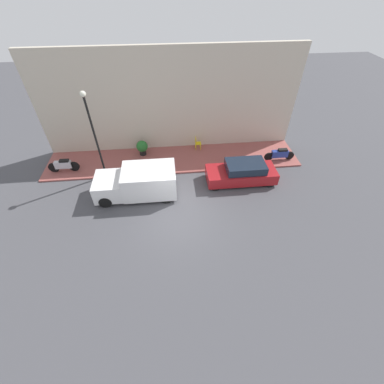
{
  "coord_description": "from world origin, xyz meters",
  "views": [
    {
      "loc": [
        -9.25,
        0.2,
        10.37
      ],
      "look_at": [
        1.33,
        -0.86,
        0.6
      ],
      "focal_mm": 24.0,
      "sensor_mm": 36.0,
      "label": 1
    }
  ],
  "objects_px": {
    "potted_plant": "(142,147)",
    "cafe_chair": "(197,142)",
    "parked_car": "(242,173)",
    "motorcycle_blue": "(280,154)",
    "delivery_van": "(137,182)",
    "streetlamp": "(92,127)",
    "scooter_silver": "(63,165)"
  },
  "relations": [
    {
      "from": "delivery_van",
      "to": "streetlamp",
      "type": "bearing_deg",
      "value": 48.97
    },
    {
      "from": "parked_car",
      "to": "potted_plant",
      "type": "height_order",
      "value": "parked_car"
    },
    {
      "from": "scooter_silver",
      "to": "streetlamp",
      "type": "xyz_separation_m",
      "value": [
        -0.64,
        -2.66,
        2.86
      ]
    },
    {
      "from": "motorcycle_blue",
      "to": "potted_plant",
      "type": "bearing_deg",
      "value": 80.31
    },
    {
      "from": "motorcycle_blue",
      "to": "streetlamp",
      "type": "xyz_separation_m",
      "value": [
        -0.48,
        11.54,
        2.87
      ]
    },
    {
      "from": "streetlamp",
      "to": "potted_plant",
      "type": "xyz_separation_m",
      "value": [
        2.07,
        -2.28,
        -2.73
      ]
    },
    {
      "from": "scooter_silver",
      "to": "cafe_chair",
      "type": "bearing_deg",
      "value": -78.74
    },
    {
      "from": "motorcycle_blue",
      "to": "scooter_silver",
      "type": "relative_size",
      "value": 1.06
    },
    {
      "from": "potted_plant",
      "to": "cafe_chair",
      "type": "bearing_deg",
      "value": -85.21
    },
    {
      "from": "streetlamp",
      "to": "potted_plant",
      "type": "distance_m",
      "value": 4.12
    },
    {
      "from": "parked_car",
      "to": "cafe_chair",
      "type": "height_order",
      "value": "parked_car"
    },
    {
      "from": "parked_car",
      "to": "cafe_chair",
      "type": "xyz_separation_m",
      "value": [
        3.73,
        2.33,
        -0.02
      ]
    },
    {
      "from": "potted_plant",
      "to": "delivery_van",
      "type": "bearing_deg",
      "value": 178.81
    },
    {
      "from": "parked_car",
      "to": "streetlamp",
      "type": "height_order",
      "value": "streetlamp"
    },
    {
      "from": "delivery_van",
      "to": "motorcycle_blue",
      "type": "distance_m",
      "value": 9.65
    },
    {
      "from": "parked_car",
      "to": "streetlamp",
      "type": "relative_size",
      "value": 0.79
    },
    {
      "from": "delivery_van",
      "to": "scooter_silver",
      "type": "xyz_separation_m",
      "value": [
        2.55,
        4.85,
        -0.32
      ]
    },
    {
      "from": "streetlamp",
      "to": "potted_plant",
      "type": "relative_size",
      "value": 5.08
    },
    {
      "from": "motorcycle_blue",
      "to": "cafe_chair",
      "type": "distance_m",
      "value": 5.73
    },
    {
      "from": "scooter_silver",
      "to": "potted_plant",
      "type": "height_order",
      "value": "potted_plant"
    },
    {
      "from": "delivery_van",
      "to": "streetlamp",
      "type": "xyz_separation_m",
      "value": [
        1.91,
        2.2,
        2.54
      ]
    },
    {
      "from": "delivery_van",
      "to": "motorcycle_blue",
      "type": "bearing_deg",
      "value": -75.61
    },
    {
      "from": "parked_car",
      "to": "scooter_silver",
      "type": "relative_size",
      "value": 2.19
    },
    {
      "from": "parked_car",
      "to": "motorcycle_blue",
      "type": "distance_m",
      "value": 3.57
    },
    {
      "from": "motorcycle_blue",
      "to": "scooter_silver",
      "type": "height_order",
      "value": "scooter_silver"
    },
    {
      "from": "delivery_van",
      "to": "scooter_silver",
      "type": "bearing_deg",
      "value": 62.27
    },
    {
      "from": "parked_car",
      "to": "delivery_van",
      "type": "height_order",
      "value": "delivery_van"
    },
    {
      "from": "parked_car",
      "to": "scooter_silver",
      "type": "bearing_deg",
      "value": 79.93
    },
    {
      "from": "potted_plant",
      "to": "parked_car",
      "type": "bearing_deg",
      "value": -118.81
    },
    {
      "from": "scooter_silver",
      "to": "potted_plant",
      "type": "distance_m",
      "value": 5.14
    },
    {
      "from": "delivery_van",
      "to": "streetlamp",
      "type": "relative_size",
      "value": 0.86
    },
    {
      "from": "scooter_silver",
      "to": "streetlamp",
      "type": "height_order",
      "value": "streetlamp"
    }
  ]
}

